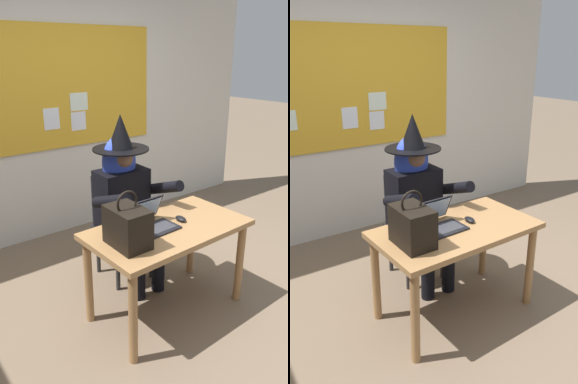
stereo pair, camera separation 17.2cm
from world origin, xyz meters
The scene contains 8 objects.
ground_plane centered at (0.00, 0.00, 0.00)m, with size 24.00×24.00×0.00m, color #75604C.
wall_back_bulletin centered at (0.00, 1.89, 1.45)m, with size 5.41×1.98×2.88m.
desk_main centered at (0.05, 0.10, 0.61)m, with size 1.20×0.68×0.71m.
chair_at_desk centered at (0.08, 0.78, 0.52)m, with size 0.44×0.44×0.91m.
person_costumed centered at (0.07, 0.66, 0.80)m, with size 0.60×0.70×1.44m.
laptop centered at (-0.03, 0.16, 0.76)m, with size 0.29×0.30×0.20m.
computer_mouse centered at (0.19, 0.11, 0.73)m, with size 0.06×0.10×0.03m, color black.
handbag centered at (-0.34, 0.04, 0.85)m, with size 0.20×0.30×0.38m.
Camera 1 is at (-1.59, -1.77, 1.90)m, focal length 35.53 mm.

